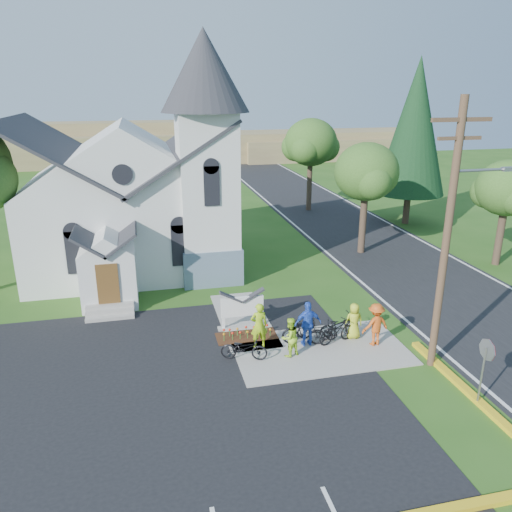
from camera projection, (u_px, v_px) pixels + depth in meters
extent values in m
plane|color=#285217|center=(289.00, 361.00, 19.61)|extent=(120.00, 120.00, 0.00)
cube|color=black|center=(101.00, 417.00, 16.26)|extent=(20.00, 16.00, 0.02)
cube|color=black|center=(363.00, 238.00, 35.59)|extent=(8.00, 90.00, 0.02)
cube|color=gray|center=(320.00, 350.00, 20.39)|extent=(7.00, 4.00, 0.05)
cube|color=silver|center=(129.00, 224.00, 29.51)|extent=(11.00, 9.00, 5.00)
cube|color=slate|center=(210.00, 261.00, 27.87)|extent=(3.20, 3.20, 2.00)
cube|color=silver|center=(208.00, 199.00, 26.74)|extent=(3.00, 3.00, 9.00)
cone|color=#29292E|center=(204.00, 70.00, 24.65)|extent=(4.50, 4.50, 4.00)
cube|color=silver|center=(109.00, 277.00, 24.39)|extent=(2.60, 2.40, 2.80)
cube|color=brown|center=(108.00, 284.00, 23.22)|extent=(1.00, 0.10, 2.00)
cube|color=gray|center=(242.00, 327.00, 22.29)|extent=(2.20, 0.40, 0.10)
cube|color=white|center=(223.00, 319.00, 21.95)|extent=(0.12, 0.12, 1.00)
cube|color=white|center=(261.00, 315.00, 22.31)|extent=(0.12, 0.12, 1.00)
cube|color=white|center=(242.00, 306.00, 21.97)|extent=(1.90, 0.14, 0.90)
cube|color=#391C0F|center=(247.00, 336.00, 21.46)|extent=(2.60, 1.10, 0.07)
cylinder|color=#4D3326|center=(446.00, 241.00, 17.76)|extent=(0.28, 0.28, 10.00)
cube|color=#4D3326|center=(462.00, 120.00, 16.41)|extent=(2.20, 0.14, 0.14)
cube|color=#4D3326|center=(460.00, 138.00, 16.60)|extent=(1.60, 0.12, 0.12)
cylinder|color=gray|center=(484.00, 170.00, 17.19)|extent=(2.20, 0.10, 0.10)
cube|color=gray|center=(509.00, 169.00, 17.41)|extent=(0.50, 0.22, 0.14)
cylinder|color=gray|center=(482.00, 377.00, 16.55)|extent=(0.07, 0.07, 2.20)
cylinder|color=#B21414|center=(487.00, 350.00, 16.23)|extent=(0.04, 0.76, 0.76)
cylinder|color=#35271C|center=(363.00, 222.00, 31.85)|extent=(0.44, 0.44, 4.05)
ellipsoid|color=#31561D|center=(366.00, 172.00, 30.82)|extent=(4.00, 4.00, 3.60)
cylinder|color=#35271C|center=(309.00, 184.00, 42.95)|extent=(0.44, 0.44, 4.50)
ellipsoid|color=#31561D|center=(311.00, 142.00, 41.81)|extent=(4.40, 4.40, 3.96)
cylinder|color=#35271C|center=(500.00, 236.00, 29.74)|extent=(0.44, 0.44, 3.60)
ellipsoid|color=#31561D|center=(508.00, 188.00, 28.81)|extent=(3.60, 3.60, 3.24)
cylinder|color=#35271C|center=(407.00, 208.00, 39.05)|extent=(0.50, 0.50, 2.40)
cone|color=black|center=(415.00, 127.00, 37.05)|extent=(5.20, 5.20, 10.00)
cube|color=olive|center=(217.00, 147.00, 71.90)|extent=(60.00, 8.00, 4.00)
cube|color=olive|center=(102.00, 143.00, 70.05)|extent=(30.00, 6.00, 5.60)
cube|color=olive|center=(327.00, 149.00, 73.66)|extent=(25.00, 6.00, 3.00)
imported|color=#94BE16|center=(259.00, 325.00, 20.28)|extent=(0.71, 0.47, 1.94)
imported|color=black|center=(244.00, 348.00, 19.49)|extent=(1.96, 1.19, 0.97)
imported|color=#AADD29|center=(290.00, 337.00, 19.66)|extent=(0.96, 0.87, 1.62)
imported|color=black|center=(304.00, 332.00, 20.61)|extent=(1.89, 1.00, 1.09)
imported|color=blue|center=(308.00, 324.00, 20.44)|extent=(1.14, 0.48, 1.93)
imported|color=black|center=(317.00, 330.00, 21.05)|extent=(1.78, 1.10, 0.88)
imported|color=#CE5116|center=(376.00, 324.00, 20.49)|extent=(1.27, 0.85, 1.83)
imported|color=black|center=(337.00, 331.00, 20.74)|extent=(1.85, 0.96, 1.07)
imported|color=#B4C625|center=(354.00, 321.00, 21.07)|extent=(0.81, 0.56, 1.58)
imported|color=black|center=(339.00, 325.00, 21.30)|extent=(2.01, 0.97, 1.01)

